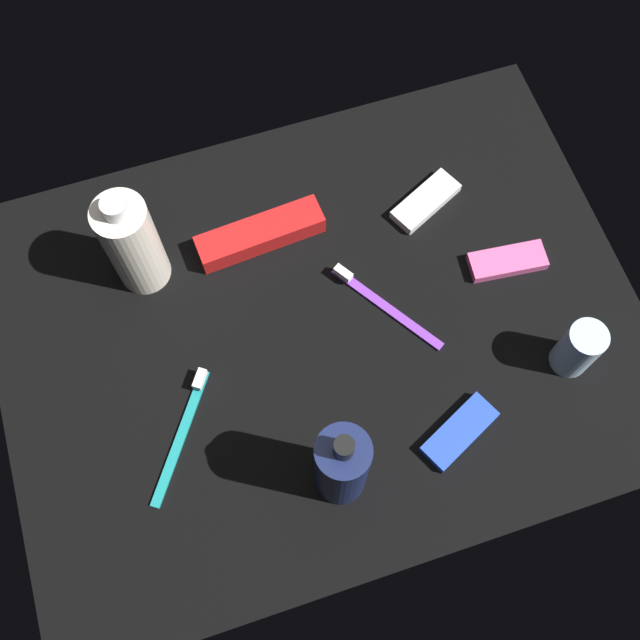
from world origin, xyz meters
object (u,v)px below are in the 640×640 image
object	(u,v)px
lotion_bottle	(342,466)
snack_bar_white	(426,201)
deodorant_stick	(578,349)
bodywash_bottle	(132,243)
snack_bar_pink	(507,261)
toothbrush_purple	(381,303)
toothpaste_box_red	(260,234)
toothbrush_teal	(183,428)
snack_bar_blue	(459,432)

from	to	relation	value
lotion_bottle	snack_bar_white	xyz separation A→B (cm)	(23.74, 32.98, -7.76)
deodorant_stick	snack_bar_white	size ratio (longest dim) A/B	0.87
lotion_bottle	bodywash_bottle	size ratio (longest dim) A/B	1.06
snack_bar_white	snack_bar_pink	xyz separation A→B (cm)	(7.23, -12.15, 0.00)
deodorant_stick	snack_bar_white	bearing A→B (deg)	108.80
toothbrush_purple	toothpaste_box_red	distance (cm)	19.02
snack_bar_white	lotion_bottle	bearing A→B (deg)	-151.53
lotion_bottle	toothbrush_teal	bearing A→B (deg)	144.13
snack_bar_pink	deodorant_stick	bearing A→B (deg)	-76.13
bodywash_bottle	toothbrush_purple	xyz separation A→B (cm)	(28.70, -14.51, -7.71)
toothbrush_purple	snack_bar_white	world-z (taller)	toothbrush_purple
bodywash_bottle	snack_bar_white	xyz separation A→B (cm)	(39.89, -1.87, -7.57)
toothpaste_box_red	snack_bar_blue	size ratio (longest dim) A/B	1.69
toothbrush_teal	toothpaste_box_red	world-z (taller)	toothpaste_box_red
deodorant_stick	snack_bar_blue	world-z (taller)	deodorant_stick
toothbrush_teal	toothbrush_purple	bearing A→B (deg)	15.94
bodywash_bottle	toothpaste_box_red	distance (cm)	17.62
lotion_bottle	snack_bar_pink	size ratio (longest dim) A/B	1.87
toothpaste_box_red	snack_bar_pink	xyz separation A→B (cm)	(30.83, -13.89, -0.85)
bodywash_bottle	snack_bar_blue	size ratio (longest dim) A/B	1.76
snack_bar_white	snack_bar_pink	size ratio (longest dim) A/B	1.00
bodywash_bottle	snack_bar_blue	distance (cm)	47.41
toothpaste_box_red	snack_bar_white	xyz separation A→B (cm)	(23.60, -1.74, -0.85)
snack_bar_pink	toothpaste_box_red	bearing A→B (deg)	161.72
toothbrush_teal	snack_bar_pink	world-z (taller)	toothbrush_teal
snack_bar_pink	snack_bar_white	bearing A→B (deg)	126.73
deodorant_stick	snack_bar_pink	bearing A→B (deg)	97.90
snack_bar_pink	toothbrush_teal	bearing A→B (deg)	-163.53
toothbrush_purple	deodorant_stick	bearing A→B (deg)	-35.89
deodorant_stick	snack_bar_white	world-z (taller)	deodorant_stick
toothpaste_box_red	snack_bar_pink	world-z (taller)	toothpaste_box_red
snack_bar_white	snack_bar_blue	bearing A→B (deg)	-129.33
toothbrush_purple	bodywash_bottle	bearing A→B (deg)	153.17
snack_bar_blue	toothbrush_purple	bearing A→B (deg)	74.30
lotion_bottle	toothpaste_box_red	xyz separation A→B (cm)	(0.14, 34.72, -6.91)
toothbrush_purple	snack_bar_blue	distance (cm)	19.80
toothpaste_box_red	toothbrush_teal	bearing A→B (deg)	-130.69
toothbrush_teal	snack_bar_pink	size ratio (longest dim) A/B	1.49
snack_bar_blue	lotion_bottle	bearing A→B (deg)	157.28
lotion_bottle	toothpaste_box_red	size ratio (longest dim) A/B	1.10
deodorant_stick	snack_bar_white	xyz separation A→B (cm)	(-9.36, 27.51, -3.76)
lotion_bottle	deodorant_stick	world-z (taller)	lotion_bottle
bodywash_bottle	toothpaste_box_red	world-z (taller)	bodywash_bottle
bodywash_bottle	lotion_bottle	bearing A→B (deg)	-65.13
lotion_bottle	bodywash_bottle	bearing A→B (deg)	114.87
toothbrush_purple	lotion_bottle	bearing A→B (deg)	-121.67
snack_bar_white	snack_bar_pink	bearing A→B (deg)	-85.03
toothbrush_purple	snack_bar_pink	world-z (taller)	toothbrush_purple
deodorant_stick	snack_bar_pink	distance (cm)	15.95
snack_bar_blue	toothpaste_box_red	bearing A→B (deg)	89.36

